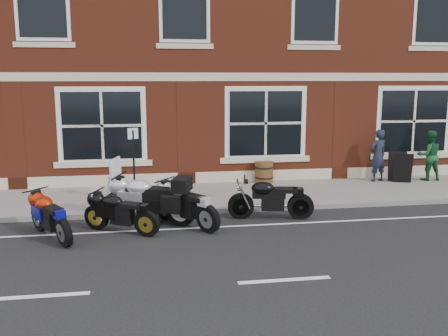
{
  "coord_description": "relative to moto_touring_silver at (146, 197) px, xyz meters",
  "views": [
    {
      "loc": [
        -2.28,
        -10.69,
        3.37
      ],
      "look_at": [
        -0.29,
        1.6,
        1.12
      ],
      "focal_mm": 40.0,
      "sensor_mm": 36.0,
      "label": 1
    }
  ],
  "objects": [
    {
      "name": "ground",
      "position": [
        2.27,
        -0.84,
        -0.62
      ],
      "size": [
        80.0,
        80.0,
        0.0
      ],
      "primitive_type": "plane",
      "color": "black",
      "rests_on": "ground"
    },
    {
      "name": "sidewalk",
      "position": [
        2.27,
        2.16,
        -0.56
      ],
      "size": [
        30.0,
        3.0,
        0.12
      ],
      "primitive_type": "cube",
      "color": "slate",
      "rests_on": "ground"
    },
    {
      "name": "kerb",
      "position": [
        2.27,
        0.58,
        -0.56
      ],
      "size": [
        30.0,
        0.16,
        0.12
      ],
      "primitive_type": "cube",
      "color": "slate",
      "rests_on": "ground"
    },
    {
      "name": "pub_building",
      "position": [
        2.27,
        9.66,
        5.38
      ],
      "size": [
        24.0,
        12.0,
        12.0
      ],
      "primitive_type": "cube",
      "color": "maroon",
      "rests_on": "ground"
    },
    {
      "name": "moto_touring_silver",
      "position": [
        0.0,
        0.0,
        0.0
      ],
      "size": [
        2.16,
        1.15,
        1.53
      ],
      "rotation": [
        0.0,
        0.0,
        1.12
      ],
      "color": "black",
      "rests_on": "ground"
    },
    {
      "name": "moto_sport_red",
      "position": [
        -2.01,
        -0.84,
        -0.1
      ],
      "size": [
        1.13,
        1.8,
        0.91
      ],
      "rotation": [
        0.0,
        0.0,
        0.53
      ],
      "color": "black",
      "rests_on": "ground"
    },
    {
      "name": "moto_sport_black",
      "position": [
        -0.58,
        -0.69,
        -0.13
      ],
      "size": [
        1.67,
        1.11,
        0.85
      ],
      "rotation": [
        0.0,
        0.0,
        1.01
      ],
      "color": "black",
      "rests_on": "ground"
    },
    {
      "name": "moto_sport_silver",
      "position": [
        0.88,
        -0.4,
        -0.08
      ],
      "size": [
        1.38,
        1.76,
        0.95
      ],
      "rotation": [
        0.0,
        0.0,
        0.65
      ],
      "color": "black",
      "rests_on": "ground"
    },
    {
      "name": "moto_naked_black",
      "position": [
        2.92,
        -0.15,
        -0.09
      ],
      "size": [
        2.06,
        0.53,
        0.93
      ],
      "rotation": [
        0.0,
        0.0,
        1.38
      ],
      "color": "black",
      "rests_on": "ground"
    },
    {
      "name": "pedestrian_left",
      "position": [
        7.29,
        3.08,
        0.33
      ],
      "size": [
        0.69,
        0.55,
        1.66
      ],
      "primitive_type": "imported",
      "rotation": [
        0.0,
        0.0,
        3.42
      ],
      "color": "black",
      "rests_on": "sidewalk"
    },
    {
      "name": "pedestrian_right",
      "position": [
        8.99,
        3.0,
        0.3
      ],
      "size": [
        0.83,
        0.68,
        1.6
      ],
      "primitive_type": "imported",
      "rotation": [
        0.0,
        0.0,
        3.05
      ],
      "color": "#154C25",
      "rests_on": "sidewalk"
    },
    {
      "name": "a_board_sign",
      "position": [
        7.94,
        2.85,
        -0.03
      ],
      "size": [
        0.66,
        0.54,
        0.95
      ],
      "primitive_type": null,
      "rotation": [
        0.0,
        0.0,
        -0.33
      ],
      "color": "black",
      "rests_on": "sidewalk"
    },
    {
      "name": "barrel_planter",
      "position": [
        3.68,
        3.46,
        -0.17
      ],
      "size": [
        0.6,
        0.6,
        0.67
      ],
      "color": "#423311",
      "rests_on": "sidewalk"
    },
    {
      "name": "parking_sign",
      "position": [
        -0.29,
        1.36,
        0.65
      ],
      "size": [
        0.26,
        0.13,
        1.99
      ],
      "rotation": [
        0.0,
        0.0,
        0.43
      ],
      "color": "black",
      "rests_on": "sidewalk"
    }
  ]
}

